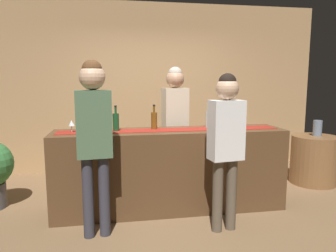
# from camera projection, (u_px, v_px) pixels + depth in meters

# --- Properties ---
(ground_plane) EXTENTS (10.00, 10.00, 0.00)m
(ground_plane) POSITION_uv_depth(u_px,v_px,m) (170.00, 208.00, 3.94)
(ground_plane) COLOR brown
(back_wall) EXTENTS (6.00, 0.12, 2.90)m
(back_wall) POSITION_uv_depth(u_px,v_px,m) (151.00, 88.00, 5.58)
(back_wall) COLOR tan
(back_wall) RESTS_ON ground
(bar_counter) EXTENTS (2.78, 0.60, 0.99)m
(bar_counter) POSITION_uv_depth(u_px,v_px,m) (170.00, 170.00, 3.87)
(bar_counter) COLOR #543821
(bar_counter) RESTS_ON ground
(counter_runner_cloth) EXTENTS (2.64, 0.28, 0.01)m
(counter_runner_cloth) POSITION_uv_depth(u_px,v_px,m) (170.00, 130.00, 3.79)
(counter_runner_cloth) COLOR maroon
(counter_runner_cloth) RESTS_ON bar_counter
(wine_bottle_clear) EXTENTS (0.07, 0.07, 0.30)m
(wine_bottle_clear) POSITION_uv_depth(u_px,v_px,m) (209.00, 119.00, 3.96)
(wine_bottle_clear) COLOR #B2C6C1
(wine_bottle_clear) RESTS_ON bar_counter
(wine_bottle_green) EXTENTS (0.07, 0.07, 0.30)m
(wine_bottle_green) POSITION_uv_depth(u_px,v_px,m) (116.00, 122.00, 3.69)
(wine_bottle_green) COLOR #194723
(wine_bottle_green) RESTS_ON bar_counter
(wine_bottle_amber) EXTENTS (0.07, 0.07, 0.30)m
(wine_bottle_amber) POSITION_uv_depth(u_px,v_px,m) (154.00, 120.00, 3.83)
(wine_bottle_amber) COLOR brown
(wine_bottle_amber) RESTS_ON bar_counter
(wine_glass_near_customer) EXTENTS (0.07, 0.07, 0.14)m
(wine_glass_near_customer) POSITION_uv_depth(u_px,v_px,m) (226.00, 120.00, 3.92)
(wine_glass_near_customer) COLOR silver
(wine_glass_near_customer) RESTS_ON bar_counter
(wine_glass_mid_counter) EXTENTS (0.07, 0.07, 0.14)m
(wine_glass_mid_counter) POSITION_uv_depth(u_px,v_px,m) (72.00, 123.00, 3.60)
(wine_glass_mid_counter) COLOR silver
(wine_glass_mid_counter) RESTS_ON bar_counter
(bartender) EXTENTS (0.37, 0.26, 1.77)m
(bartender) POSITION_uv_depth(u_px,v_px,m) (175.00, 115.00, 4.37)
(bartender) COLOR #26262B
(bartender) RESTS_ON ground
(customer_sipping) EXTENTS (0.36, 0.25, 1.66)m
(customer_sipping) POSITION_uv_depth(u_px,v_px,m) (226.00, 136.00, 3.23)
(customer_sipping) COLOR brown
(customer_sipping) RESTS_ON ground
(customer_browsing) EXTENTS (0.36, 0.25, 1.78)m
(customer_browsing) POSITION_uv_depth(u_px,v_px,m) (94.00, 129.00, 3.08)
(customer_browsing) COLOR #33333D
(customer_browsing) RESTS_ON ground
(round_side_table) EXTENTS (0.68, 0.68, 0.74)m
(round_side_table) POSITION_uv_depth(u_px,v_px,m) (314.00, 160.00, 4.86)
(round_side_table) COLOR brown
(round_side_table) RESTS_ON ground
(vase_on_side_table) EXTENTS (0.13, 0.13, 0.24)m
(vase_on_side_table) POSITION_uv_depth(u_px,v_px,m) (317.00, 128.00, 4.80)
(vase_on_side_table) COLOR slate
(vase_on_side_table) RESTS_ON round_side_table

